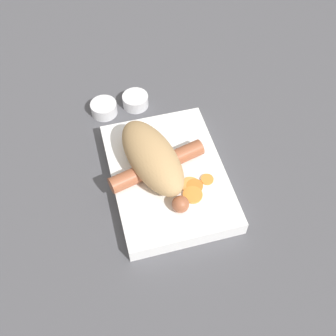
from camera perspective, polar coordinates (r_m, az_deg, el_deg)
The scene contains 7 objects.
ground_plane at distance 0.74m, azimuth -0.00°, elevation -1.80°, with size 3.00×3.00×0.00m, color #4C4C51.
food_tray at distance 0.73m, azimuth -0.00°, elevation -1.15°, with size 0.26×0.19×0.03m.
bread_roll at distance 0.69m, azimuth -2.19°, elevation 1.52°, with size 0.18×0.11×0.06m.
sausage at distance 0.70m, azimuth -1.48°, elevation 0.30°, with size 0.19×0.17×0.03m.
pickled_veggies at distance 0.69m, azimuth 3.61°, elevation -2.73°, with size 0.06×0.07×0.00m.
condiment_cup_near at distance 0.85m, azimuth -4.43°, elevation 9.02°, with size 0.05×0.05×0.02m.
condiment_cup_far at distance 0.85m, azimuth -8.65°, elevation 7.93°, with size 0.05×0.05×0.02m.
Camera 1 is at (-0.40, 0.11, 0.61)m, focal length 45.00 mm.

